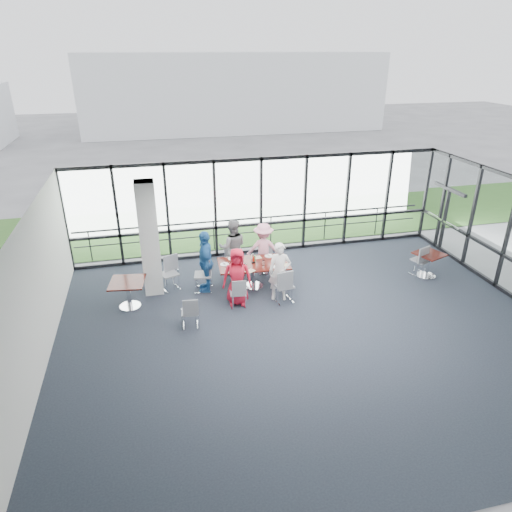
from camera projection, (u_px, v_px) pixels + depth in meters
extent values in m
cube|color=#202632|center=(311.00, 333.00, 11.04)|extent=(12.00, 10.00, 0.02)
cube|color=white|center=(318.00, 207.00, 9.71)|extent=(12.00, 10.00, 0.04)
cube|color=silver|center=(31.00, 305.00, 9.10)|extent=(0.10, 10.00, 3.20)
cube|color=silver|center=(446.00, 441.00, 5.95)|extent=(12.00, 0.10, 3.20)
cube|color=white|center=(261.00, 206.00, 14.80)|extent=(12.00, 0.10, 3.20)
cube|color=black|center=(444.00, 220.00, 15.19)|extent=(0.12, 1.60, 2.10)
cube|color=white|center=(149.00, 239.00, 12.27)|extent=(0.50, 0.50, 3.20)
cube|color=slate|center=(233.00, 207.00, 19.89)|extent=(80.00, 70.00, 0.02)
cube|color=#2F5923|center=(243.00, 221.00, 18.11)|extent=(80.00, 5.00, 0.01)
cube|color=white|center=(230.00, 90.00, 38.95)|extent=(24.00, 10.00, 6.00)
cylinder|color=#2D2D33|center=(257.00, 231.00, 15.79)|extent=(12.00, 0.06, 0.06)
cube|color=#37130E|center=(254.00, 264.00, 12.89)|extent=(2.05, 1.22, 0.04)
cylinder|color=silver|center=(254.00, 275.00, 13.04)|extent=(0.12, 0.12, 0.71)
cylinder|color=silver|center=(254.00, 286.00, 13.18)|extent=(0.56, 0.56, 0.03)
cube|color=#37130E|center=(127.00, 282.00, 11.86)|extent=(1.00, 1.00, 0.04)
cylinder|color=silver|center=(129.00, 295.00, 12.01)|extent=(0.12, 0.12, 0.71)
cube|color=#37130E|center=(429.00, 254.00, 13.49)|extent=(0.96, 0.96, 0.04)
cylinder|color=silver|center=(427.00, 265.00, 13.65)|extent=(0.12, 0.12, 0.71)
imported|color=red|center=(237.00, 277.00, 12.01)|extent=(0.87, 0.67, 1.59)
imported|color=white|center=(280.00, 272.00, 12.22)|extent=(0.68, 0.56, 1.64)
imported|color=gray|center=(233.00, 247.00, 13.58)|extent=(0.91, 0.64, 1.74)
imported|color=pink|center=(263.00, 249.00, 13.64)|extent=(1.13, 0.73, 1.61)
imported|color=#2461A3|center=(206.00, 261.00, 12.64)|extent=(0.69, 1.11, 1.79)
cylinder|color=white|center=(237.00, 269.00, 12.52)|extent=(0.27, 0.27, 0.01)
cylinder|color=white|center=(277.00, 267.00, 12.62)|extent=(0.25, 0.25, 0.01)
cylinder|color=white|center=(233.00, 258.00, 13.14)|extent=(0.27, 0.27, 0.01)
cylinder|color=white|center=(269.00, 256.00, 13.30)|extent=(0.25, 0.25, 0.01)
cylinder|color=white|center=(225.00, 264.00, 12.78)|extent=(0.25, 0.25, 0.01)
cylinder|color=white|center=(245.00, 266.00, 12.54)|extent=(0.07, 0.07, 0.13)
cylinder|color=white|center=(263.00, 263.00, 12.72)|extent=(0.07, 0.07, 0.15)
cylinder|color=white|center=(253.00, 256.00, 13.11)|extent=(0.08, 0.08, 0.15)
cylinder|color=white|center=(231.00, 265.00, 12.61)|extent=(0.07, 0.07, 0.13)
cube|color=beige|center=(250.00, 271.00, 12.41)|extent=(0.33, 0.30, 0.00)
cube|color=beige|center=(283.00, 265.00, 12.75)|extent=(0.32, 0.25, 0.00)
cube|color=beige|center=(256.00, 258.00, 13.21)|extent=(0.31, 0.24, 0.00)
cube|color=black|center=(253.00, 262.00, 12.88)|extent=(0.10, 0.07, 0.04)
cylinder|color=#AB1206|center=(254.00, 260.00, 12.86)|extent=(0.06, 0.06, 0.18)
cylinder|color=#237E42|center=(255.00, 259.00, 12.91)|extent=(0.05, 0.05, 0.20)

